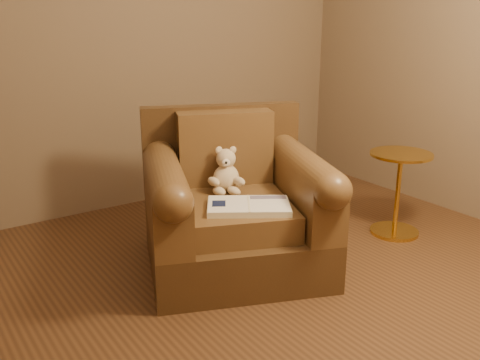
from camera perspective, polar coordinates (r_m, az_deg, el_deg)
floor at (r=2.76m, az=5.09°, el=-14.43°), size 4.00×4.00×0.00m
armchair at (r=3.16m, az=-0.69°, el=-3.03°), size 1.28×1.25×0.90m
teddy_bear at (r=3.17m, az=-1.49°, el=0.59°), size 0.21×0.23×0.28m
guidebook at (r=2.90m, az=0.94°, el=-2.82°), size 0.52×0.47×0.04m
side_table at (r=3.74m, az=16.49°, el=-1.12°), size 0.41×0.41×0.57m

